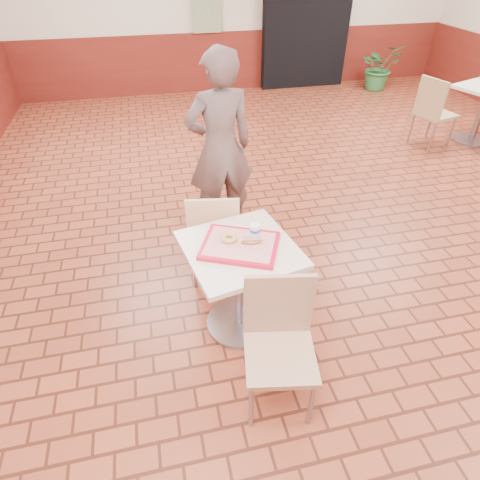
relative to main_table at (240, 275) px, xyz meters
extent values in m
cube|color=brown|center=(1.33, 0.79, -0.50)|extent=(8.00, 10.00, 0.01)
cube|color=#5F1912|center=(1.33, 5.77, 0.00)|extent=(8.00, 0.04, 1.00)
cube|color=black|center=(2.53, 5.67, 0.60)|extent=(1.60, 0.22, 2.20)
cube|color=beige|center=(0.00, 0.00, 0.22)|extent=(0.70, 0.70, 0.04)
cylinder|color=gray|center=(0.00, 0.00, -0.15)|extent=(0.08, 0.08, 0.70)
cylinder|color=gray|center=(0.00, 0.00, -0.48)|extent=(0.51, 0.51, 0.03)
cube|color=tan|center=(0.09, -0.65, -0.08)|extent=(0.48, 0.48, 0.04)
cube|color=tan|center=(0.12, -0.47, 0.16)|extent=(0.41, 0.10, 0.45)
cylinder|color=gray|center=(-0.12, -0.79, -0.30)|extent=(0.03, 0.03, 0.40)
cylinder|color=gray|center=(0.23, -0.86, -0.30)|extent=(0.03, 0.03, 0.40)
cylinder|color=gray|center=(-0.05, -0.45, -0.30)|extent=(0.03, 0.03, 0.40)
cylinder|color=gray|center=(0.29, -0.51, -0.30)|extent=(0.03, 0.03, 0.40)
cube|color=#E9BD8C|center=(-0.07, 0.62, -0.09)|extent=(0.46, 0.46, 0.04)
cube|color=#E9BD8C|center=(-0.10, 0.44, 0.14)|extent=(0.39, 0.10, 0.43)
cylinder|color=gray|center=(0.12, 0.76, -0.31)|extent=(0.03, 0.03, 0.38)
cylinder|color=gray|center=(-0.21, 0.81, -0.31)|extent=(0.03, 0.03, 0.38)
cylinder|color=gray|center=(0.06, 0.42, -0.31)|extent=(0.03, 0.03, 0.38)
cylinder|color=gray|center=(-0.27, 0.48, -0.31)|extent=(0.03, 0.03, 0.38)
imported|color=#65504E|center=(0.11, 1.29, 0.35)|extent=(0.68, 0.50, 1.71)
cube|color=red|center=(0.00, 0.00, 0.25)|extent=(0.48, 0.38, 0.03)
cube|color=#E18585|center=(0.00, 0.00, 0.27)|extent=(0.43, 0.32, 0.00)
torus|color=tan|center=(-0.06, 0.06, 0.29)|extent=(0.12, 0.12, 0.03)
ellipsoid|color=#BB7D36|center=(0.08, -0.01, 0.29)|extent=(0.13, 0.08, 0.03)
cube|color=beige|center=(0.08, -0.01, 0.31)|extent=(0.12, 0.07, 0.01)
ellipsoid|color=#A73A17|center=(0.02, 0.00, 0.28)|extent=(0.03, 0.03, 0.02)
cylinder|color=white|center=(0.11, 0.07, 0.31)|extent=(0.07, 0.07, 0.09)
cylinder|color=blue|center=(0.11, 0.07, 0.32)|extent=(0.07, 0.07, 0.02)
cylinder|color=gray|center=(4.01, 2.58, -0.14)|extent=(0.08, 0.08, 0.72)
cylinder|color=gray|center=(4.01, 2.58, -0.48)|extent=(0.52, 0.52, 0.03)
cube|color=tan|center=(3.31, 2.60, -0.06)|extent=(0.52, 0.52, 0.04)
cube|color=tan|center=(3.12, 2.55, 0.19)|extent=(0.14, 0.42, 0.47)
cylinder|color=gray|center=(3.53, 2.47, -0.29)|extent=(0.03, 0.03, 0.42)
cylinder|color=gray|center=(3.44, 2.83, -0.29)|extent=(0.03, 0.03, 0.42)
cylinder|color=gray|center=(3.18, 2.38, -0.29)|extent=(0.03, 0.03, 0.42)
cylinder|color=gray|center=(3.08, 2.73, -0.29)|extent=(0.03, 0.03, 0.42)
imported|color=#2C6F36|center=(3.85, 5.13, -0.09)|extent=(0.77, 0.68, 0.81)
camera|label=1|loc=(-0.46, -2.00, 1.86)|focal=30.00mm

